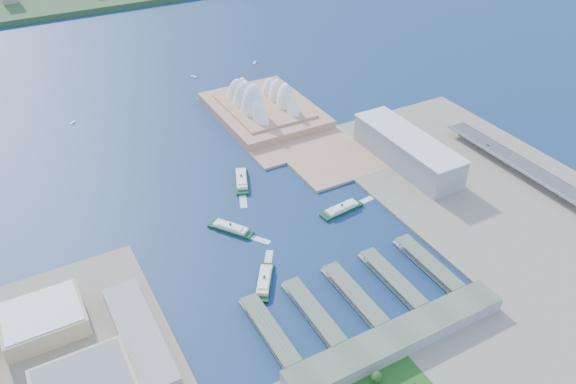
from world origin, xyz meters
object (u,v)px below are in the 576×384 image
ferry_a (231,227)px  ferry_c (264,280)px  car_c (488,145)px  opera_house (263,94)px  ferry_b (241,178)px  ferry_d (342,208)px  toaster_building (407,150)px

ferry_a → ferry_c: size_ratio=0.98×
car_c → ferry_c: bearing=11.3°
opera_house → car_c: size_ratio=40.79×
opera_house → ferry_b: (-99.28, -138.43, -26.86)m
ferry_a → ferry_d: bearing=-48.4°
ferry_a → opera_house: bearing=20.3°
ferry_c → ferry_d: (122.45, 58.05, 0.08)m
opera_house → toaster_building: size_ratio=1.16×
toaster_building → ferry_d: size_ratio=3.05×
toaster_building → ferry_a: 237.52m
ferry_a → car_c: 338.22m
opera_house → ferry_a: opera_house is taller
ferry_a → car_c: car_c is taller
opera_house → ferry_c: bearing=-116.8°
ferry_d → ferry_c: bearing=108.9°
ferry_d → opera_house: bearing=-13.3°
ferry_b → ferry_d: 124.57m
ferry_c → ferry_d: size_ratio=0.98×
ferry_c → toaster_building: bearing=-124.1°
toaster_building → ferry_d: bearing=-160.9°
toaster_building → ferry_b: toaster_building is taller
ferry_a → ferry_d: size_ratio=0.96×
ferry_c → car_c: 349.11m
ferry_a → ferry_d: 120.95m
toaster_building → car_c: toaster_building is taller
ferry_c → car_c: (342.24, 68.08, 10.77)m
opera_house → ferry_d: size_ratio=3.54×
opera_house → car_c: 300.26m
opera_house → ferry_c: opera_house is taller
ferry_c → ferry_b: bearing=-74.4°
toaster_building → ferry_d: 126.68m
ferry_a → ferry_b: size_ratio=0.90×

